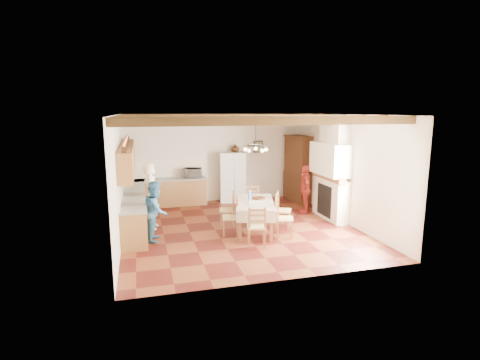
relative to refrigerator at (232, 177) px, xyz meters
name	(u,v)px	position (x,y,z in m)	size (l,w,h in m)	color
floor	(239,228)	(-0.55, -3.01, -0.86)	(6.00, 6.50, 0.02)	#45130E
ceiling	(239,114)	(-0.55, -3.01, 2.16)	(6.00, 6.50, 0.02)	white
wall_back	(215,158)	(-0.55, 0.25, 0.65)	(6.00, 0.02, 3.00)	beige
wall_front	(286,202)	(-0.55, -6.27, 0.65)	(6.00, 0.02, 3.00)	beige
wall_left	(119,178)	(-3.56, -3.01, 0.65)	(0.02, 6.50, 3.00)	beige
wall_right	(342,168)	(2.46, -3.01, 0.65)	(0.02, 6.50, 3.00)	beige
ceiling_beams	(239,118)	(-0.55, -3.01, 2.06)	(6.00, 6.30, 0.16)	#322210
lower_cabinets_left	(135,209)	(-3.25, -1.96, -0.42)	(0.60, 4.30, 0.86)	brown
lower_cabinets_back	(171,193)	(-2.10, -0.06, -0.42)	(2.30, 0.60, 0.86)	brown
countertop_left	(134,193)	(-3.25, -1.96, 0.03)	(0.62, 4.30, 0.04)	gray
countertop_back	(171,179)	(-2.10, -0.06, 0.03)	(2.34, 0.62, 0.04)	gray
backsplash_left	(122,182)	(-3.54, -1.96, 0.35)	(0.03, 4.30, 0.60)	beige
backsplash_back	(170,168)	(-2.10, 0.22, 0.35)	(2.30, 0.03, 0.60)	beige
upper_cabinets	(127,158)	(-3.38, -1.96, 1.00)	(0.35, 4.20, 0.70)	brown
fireplace	(329,171)	(2.17, -2.81, 0.55)	(0.56, 1.60, 2.80)	beige
wall_picture	(258,147)	(1.00, 0.22, 1.00)	(0.34, 0.03, 0.42)	black
refrigerator	(232,177)	(0.00, 0.00, 0.00)	(0.85, 0.70, 1.71)	silver
hutch	(299,169)	(2.20, -0.60, 0.28)	(0.52, 1.25, 2.27)	#341C10
dining_table	(255,204)	(-0.22, -3.35, -0.14)	(1.39, 2.00, 0.79)	beige
chandelier	(256,145)	(-0.22, -3.35, 1.40)	(0.47, 0.47, 0.03)	black
chair_left_near	(230,217)	(-0.92, -3.51, -0.37)	(0.42, 0.40, 0.96)	brown
chair_left_far	(227,209)	(-0.83, -2.79, -0.37)	(0.42, 0.40, 0.96)	brown
chair_right_near	(285,218)	(0.37, -3.96, -0.37)	(0.42, 0.40, 0.96)	brown
chair_right_far	(283,210)	(0.61, -3.23, -0.37)	(0.42, 0.40, 0.96)	brown
chair_end_near	(257,226)	(-0.51, -4.40, -0.37)	(0.42, 0.40, 0.96)	brown
chair_end_far	(252,202)	(0.06, -2.20, -0.37)	(0.42, 0.40, 0.96)	brown
person_man	(152,196)	(-2.78, -2.41, 0.03)	(0.64, 0.42, 1.76)	white
person_woman_blue	(156,211)	(-2.73, -3.39, -0.13)	(0.71, 0.55, 1.46)	teal
person_woman_red	(305,189)	(1.80, -2.01, -0.11)	(0.87, 0.36, 1.48)	maroon
microwave	(193,173)	(-1.36, -0.06, 0.20)	(0.57, 0.39, 0.31)	silver
fridge_vase	(235,148)	(0.11, 0.00, 1.00)	(0.27, 0.27, 0.28)	#341C10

